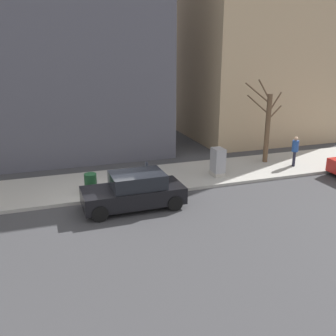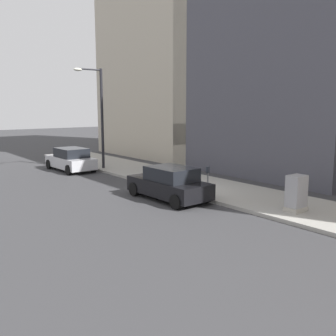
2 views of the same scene
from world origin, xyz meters
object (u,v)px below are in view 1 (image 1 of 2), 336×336
(parking_meter, at_px, (147,173))
(bare_tree, at_px, (267,125))
(parked_car_black, at_px, (134,191))
(office_tower_left, at_px, (254,33))
(utility_box, at_px, (218,162))
(trash_bin, at_px, (91,183))
(office_block_center, at_px, (58,31))
(pedestrian_near_meter, at_px, (295,149))

(parking_meter, relative_size, bare_tree, 0.29)
(parked_car_black, distance_m, parking_meter, 1.80)
(office_tower_left, bearing_deg, utility_box, 142.14)
(trash_bin, bearing_deg, office_block_center, 1.26)
(utility_box, distance_m, pedestrian_near_meter, 4.78)
(parking_meter, distance_m, utility_box, 4.14)
(pedestrian_near_meter, height_order, office_tower_left, office_tower_left)
(parked_car_black, distance_m, utility_box, 5.54)
(parked_car_black, height_order, office_tower_left, office_tower_left)
(bare_tree, height_order, office_tower_left, office_tower_left)
(office_tower_left, bearing_deg, parked_car_black, 133.64)
(utility_box, height_order, trash_bin, utility_box)
(parking_meter, relative_size, office_tower_left, 0.09)
(office_tower_left, height_order, office_block_center, office_block_center)
(parking_meter, distance_m, office_tower_left, 16.64)
(trash_bin, distance_m, office_block_center, 12.70)
(parked_car_black, height_order, parking_meter, parked_car_black)
(parked_car_black, distance_m, trash_bin, 2.49)
(utility_box, distance_m, office_block_center, 13.99)
(parked_car_black, height_order, trash_bin, parked_car_black)
(parking_meter, relative_size, utility_box, 0.94)
(bare_tree, bearing_deg, office_block_center, 49.65)
(bare_tree, relative_size, office_block_center, 0.31)
(pedestrian_near_meter, distance_m, office_tower_left, 11.59)
(pedestrian_near_meter, xyz_separation_m, office_tower_left, (9.30, -2.53, 6.45))
(trash_bin, xyz_separation_m, pedestrian_near_meter, (0.50, -11.34, 0.49))
(office_block_center, bearing_deg, bare_tree, -130.35)
(pedestrian_near_meter, xyz_separation_m, office_block_center, (10.13, 11.57, 6.46))
(utility_box, xyz_separation_m, pedestrian_near_meter, (0.10, -4.78, 0.24))
(utility_box, bearing_deg, pedestrian_near_meter, -88.77)
(utility_box, relative_size, office_block_center, 0.09)
(parked_car_black, bearing_deg, parking_meter, -33.45)
(utility_box, xyz_separation_m, bare_tree, (1.34, -3.67, 1.45))
(parked_car_black, height_order, bare_tree, bare_tree)
(parked_car_black, distance_m, office_tower_left, 18.33)
(parking_meter, height_order, office_tower_left, office_tower_left)
(office_tower_left, bearing_deg, bare_tree, 155.74)
(trash_bin, xyz_separation_m, office_block_center, (10.63, 0.23, 6.94))
(office_block_center, bearing_deg, parked_car_black, -171.94)
(bare_tree, distance_m, office_tower_left, 10.28)
(parked_car_black, relative_size, bare_tree, 0.90)
(parking_meter, distance_m, trash_bin, 2.58)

